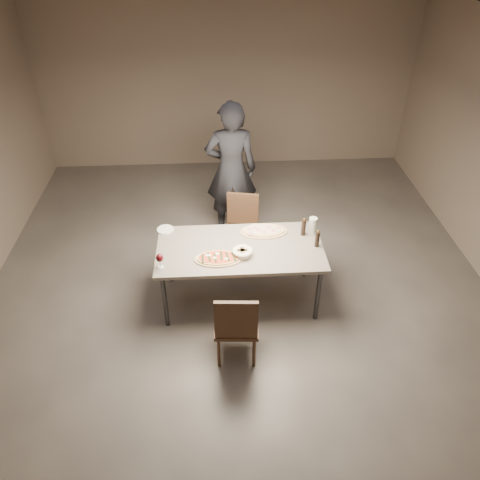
{
  "coord_description": "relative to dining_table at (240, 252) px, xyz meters",
  "views": [
    {
      "loc": [
        -0.24,
        -4.02,
        3.81
      ],
      "look_at": [
        0.0,
        0.0,
        0.85
      ],
      "focal_mm": 35.0,
      "sensor_mm": 36.0,
      "label": 1
    }
  ],
  "objects": [
    {
      "name": "pepper_mill_left",
      "position": [
        0.72,
        0.19,
        0.16
      ],
      "size": [
        0.06,
        0.06,
        0.22
      ],
      "rotation": [
        0.0,
        0.0,
        0.18
      ],
      "color": "black",
      "rests_on": "dining_table"
    },
    {
      "name": "diner",
      "position": [
        -0.03,
        1.44,
        0.24
      ],
      "size": [
        0.68,
        0.45,
        1.86
      ],
      "primitive_type": "imported",
      "rotation": [
        0.0,
        0.0,
        3.15
      ],
      "color": "black",
      "rests_on": "ground"
    },
    {
      "name": "wine_glass",
      "position": [
        -0.83,
        -0.29,
        0.18
      ],
      "size": [
        0.08,
        0.08,
        0.17
      ],
      "rotation": [
        0.0,
        0.0,
        0.16
      ],
      "color": "silver",
      "rests_on": "dining_table"
    },
    {
      "name": "bread_basket",
      "position": [
        0.02,
        -0.14,
        0.1
      ],
      "size": [
        0.21,
        0.21,
        0.08
      ],
      "rotation": [
        0.0,
        0.0,
        -0.07
      ],
      "color": "beige",
      "rests_on": "dining_table"
    },
    {
      "name": "ham_pizza",
      "position": [
        0.29,
        0.27,
        0.07
      ],
      "size": [
        0.53,
        0.3,
        0.04
      ],
      "rotation": [
        0.0,
        0.0,
        -0.34
      ],
      "color": "tan",
      "rests_on": "dining_table"
    },
    {
      "name": "pepper_mill_right",
      "position": [
        0.83,
        -0.02,
        0.15
      ],
      "size": [
        0.05,
        0.05,
        0.21
      ],
      "rotation": [
        0.0,
        0.0,
        -0.32
      ],
      "color": "black",
      "rests_on": "dining_table"
    },
    {
      "name": "dining_table",
      "position": [
        0.0,
        0.0,
        0.0
      ],
      "size": [
        1.8,
        0.9,
        0.75
      ],
      "color": "slate",
      "rests_on": "ground"
    },
    {
      "name": "side_plate",
      "position": [
        -0.83,
        0.38,
        0.06
      ],
      "size": [
        0.19,
        0.19,
        0.01
      ],
      "rotation": [
        0.0,
        0.0,
        -0.12
      ],
      "color": "white",
      "rests_on": "dining_table"
    },
    {
      "name": "zucchini_pizza",
      "position": [
        -0.24,
        -0.19,
        0.07
      ],
      "size": [
        0.5,
        0.28,
        0.05
      ],
      "rotation": [
        0.0,
        0.0,
        -0.05
      ],
      "color": "tan",
      "rests_on": "dining_table"
    },
    {
      "name": "chair_far",
      "position": [
        0.07,
        0.81,
        -0.2
      ],
      "size": [
        0.49,
        0.49,
        0.88
      ],
      "rotation": [
        0.0,
        0.0,
        2.94
      ],
      "color": "#422B1C",
      "rests_on": "ground"
    },
    {
      "name": "carafe",
      "position": [
        0.83,
        0.23,
        0.15
      ],
      "size": [
        0.09,
        0.09,
        0.19
      ],
      "rotation": [
        0.0,
        0.0,
        -0.11
      ],
      "color": "silver",
      "rests_on": "dining_table"
    },
    {
      "name": "chair_near",
      "position": [
        -0.09,
        -0.89,
        -0.19
      ],
      "size": [
        0.45,
        0.45,
        0.9
      ],
      "rotation": [
        0.0,
        0.0,
        -0.07
      ],
      "color": "#422B1C",
      "rests_on": "ground"
    },
    {
      "name": "oil_dish",
      "position": [
        0.2,
        0.36,
        0.07
      ],
      "size": [
        0.14,
        0.14,
        0.02
      ],
      "rotation": [
        0.0,
        0.0,
        -0.32
      ],
      "color": "white",
      "rests_on": "dining_table"
    },
    {
      "name": "room",
      "position": [
        0.0,
        0.0,
        0.71
      ],
      "size": [
        7.0,
        7.0,
        7.0
      ],
      "color": "#5C554F",
      "rests_on": "ground"
    }
  ]
}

